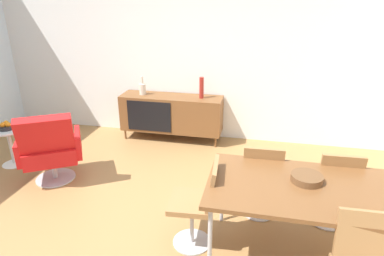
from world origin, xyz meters
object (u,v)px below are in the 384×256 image
fruit_bowl (6,126)px  dining_table (306,191)px  sideboard (171,113)px  dining_chair_near_window (199,201)px  dining_chair_back_right (335,184)px  dining_chair_back_left (261,177)px  lounge_chair_red (50,148)px  vase_cobalt (202,88)px  vase_sculptural_dark (143,89)px  side_table_round (10,143)px  wooden_bowl_on_table (307,178)px

fruit_bowl → dining_table: bearing=-15.3°
sideboard → dining_chair_near_window: size_ratio=1.87×
fruit_bowl → dining_chair_back_right: bearing=-6.4°
dining_chair_near_window → fruit_bowl: 2.99m
dining_chair_back_left → lounge_chair_red: 2.53m
sideboard → dining_table: bearing=-52.4°
dining_table → dining_chair_back_left: size_ratio=1.87×
lounge_chair_red → fruit_bowl: (-0.83, 0.29, 0.09)m
vase_cobalt → vase_sculptural_dark: 0.95m
vase_sculptural_dark → side_table_round: vase_sculptural_dark is taller
dining_chair_back_left → lounge_chair_red: (-2.52, 0.16, -0.00)m
vase_cobalt → vase_sculptural_dark: vase_cobalt is taller
dining_table → fruit_bowl: bearing=164.7°
dining_chair_back_left → side_table_round: (-3.35, 0.45, -0.15)m
dining_chair_back_left → dining_chair_near_window: same height
dining_table → wooden_bowl_on_table: size_ratio=6.15×
wooden_bowl_on_table → lounge_chair_red: lounge_chair_red is taller
vase_sculptural_dark → side_table_round: (-1.45, -1.31, -0.49)m
wooden_bowl_on_table → dining_chair_back_right: 0.66m
vase_cobalt → fruit_bowl: (-2.40, -1.31, -0.32)m
fruit_bowl → sideboard: bearing=34.3°
fruit_bowl → side_table_round: bearing=75.2°
sideboard → dining_chair_near_window: bearing=-68.8°
dining_chair_near_window → lounge_chair_red: size_ratio=0.90×
wooden_bowl_on_table → lounge_chair_red: bearing=167.6°
sideboard → side_table_round: 2.32m
side_table_round → vase_sculptural_dark: bearing=42.0°
dining_table → dining_chair_back_right: 0.70m
dining_table → dining_chair_near_window: 0.92m
wooden_bowl_on_table → dining_chair_back_right: (0.34, 0.47, -0.30)m
wooden_bowl_on_table → dining_table: bearing=-95.0°
dining_chair_back_left → sideboard: bearing=129.3°
dining_chair_near_window → dining_table: bearing=-0.3°
vase_sculptural_dark → wooden_bowl_on_table: vase_sculptural_dark is taller
vase_sculptural_dark → dining_chair_back_left: bearing=-42.8°
sideboard → dining_chair_back_left: bearing=-50.7°
dining_table → wooden_bowl_on_table: 0.11m
vase_cobalt → fruit_bowl: 2.75m
vase_cobalt → sideboard: bearing=-179.8°
vase_cobalt → wooden_bowl_on_table: vase_cobalt is taller
wooden_bowl_on_table → dining_chair_back_right: size_ratio=0.30×
lounge_chair_red → dining_chair_back_right: bearing=-2.9°
dining_chair_back_right → lounge_chair_red: size_ratio=0.90×
side_table_round → dining_chair_back_right: bearing=-6.4°
dining_chair_back_right → side_table_round: dining_chair_back_right is taller
dining_table → side_table_round: size_ratio=3.08×
sideboard → lounge_chair_red: lounge_chair_red is taller
lounge_chair_red → side_table_round: size_ratio=1.82×
vase_cobalt → side_table_round: vase_cobalt is taller
vase_sculptural_dark → fruit_bowl: vase_sculptural_dark is taller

